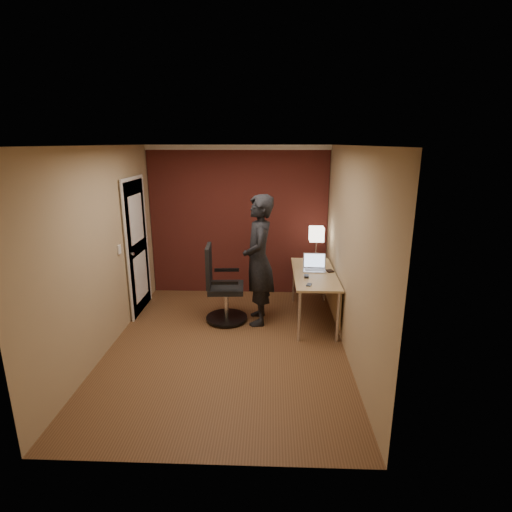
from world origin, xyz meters
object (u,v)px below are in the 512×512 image
Objects in this scene: mouse at (306,276)px; desk at (319,281)px; laptop at (314,265)px; office_chair at (221,289)px; desk_lamp at (316,234)px; person at (259,260)px; wallet at (330,271)px; phone at (309,285)px.

desk is at bearing 52.36° from mouse.
office_chair is (-1.36, -0.24, -0.30)m from laptop.
desk_lamp is 0.29× the size of person.
desk_lamp is at bearing 80.85° from mouse.
desk is at bearing -66.06° from laptop.
person is at bearing 0.47° from office_chair.
wallet is (0.15, 0.05, 0.14)m from desk.
desk_lamp is at bearing 27.47° from office_chair.
person reaches higher than office_chair.
office_chair is at bearing -152.53° from desk_lamp.
desk is 0.84m from desk_lamp.
desk_lamp is 0.48× the size of office_chair.
wallet is at bearing 16.50° from desk.
person is at bearing 174.00° from mouse.
person is (0.54, 0.00, 0.44)m from office_chair.
phone is 0.06× the size of person.
phone is at bearing -99.91° from desk_lamp.
mouse is 0.45m from wallet.
desk_lamp is at bearing 89.20° from desk.
person is (-0.68, 0.44, 0.20)m from phone.
mouse is 0.31m from phone.
office_chair is 0.60× the size of person.
desk_lamp is 1.17m from person.
person is (-0.87, -0.10, 0.33)m from desk.
mouse is at bearing 108.71° from phone.
mouse reaches higher than phone.
desk is 1.34× the size of office_chair.
desk is 0.59m from phone.
person is (-0.81, -0.23, 0.14)m from laptop.
office_chair is at bearing -170.10° from laptop.
office_chair reaches higher than laptop.
laptop is 3.10× the size of wallet.
laptop is 0.24m from wallet.
laptop is 0.69m from phone.
wallet is 0.06× the size of person.
wallet is (0.21, -0.09, -0.05)m from laptop.
phone is at bearing -101.50° from laptop.
mouse is at bearing -112.07° from laptop.
desk_lamp is (0.01, 0.64, 0.55)m from desk.
desk_lamp reaches higher than laptop.
laptop is at bearing 157.35° from wallet.
office_chair is (-1.57, -0.15, -0.25)m from wallet.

